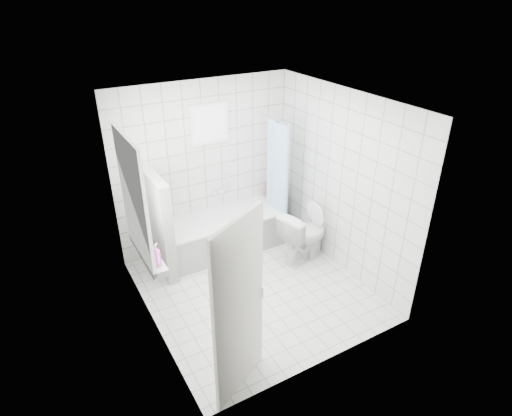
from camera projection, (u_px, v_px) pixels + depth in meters
ground at (254, 289)px, 5.94m from camera, size 3.00×3.00×0.00m
ceiling at (253, 102)px, 4.72m from camera, size 3.00×3.00×0.00m
wall_back at (205, 166)px, 6.48m from camera, size 2.80×0.02×2.60m
wall_front at (329, 268)px, 4.18m from camera, size 2.80×0.02×2.60m
wall_left at (143, 235)px, 4.71m from camera, size 0.02×3.00×2.60m
wall_right at (341, 183)px, 5.94m from camera, size 0.02×3.00×2.60m
window_left at (136, 200)px, 4.82m from camera, size 0.01×0.90×1.40m
window_back at (210, 124)px, 6.18m from camera, size 0.50×0.01×0.50m
window_sill at (148, 253)px, 5.19m from camera, size 0.18×1.02×0.08m
door at (239, 310)px, 4.08m from camera, size 0.73×0.41×2.00m
bathtub at (223, 233)px, 6.70m from camera, size 1.86×0.77×0.58m
partition_wall at (159, 225)px, 6.01m from camera, size 0.15×0.85×1.50m
tiled_ledge at (272, 211)px, 7.37m from camera, size 0.40×0.24×0.55m
toilet at (304, 235)px, 6.41m from camera, size 0.87×0.61×0.81m
curtain_rod at (273, 119)px, 6.26m from camera, size 0.02×0.80×0.02m
shower_curtain at (276, 178)px, 6.58m from camera, size 0.14×0.48×1.78m
tub_faucet at (218, 191)px, 6.74m from camera, size 0.18×0.06×0.06m
sill_bottles at (151, 248)px, 5.02m from camera, size 0.17×0.79×0.27m
ledge_bottles at (272, 191)px, 7.15m from camera, size 0.17×0.20×0.28m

